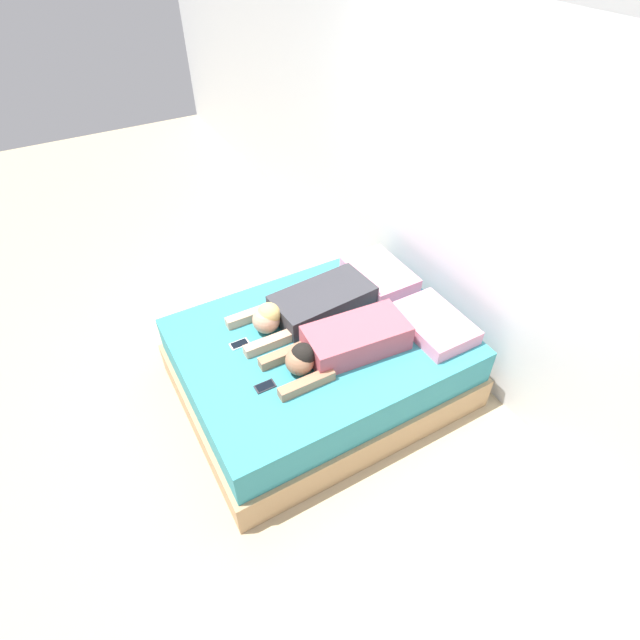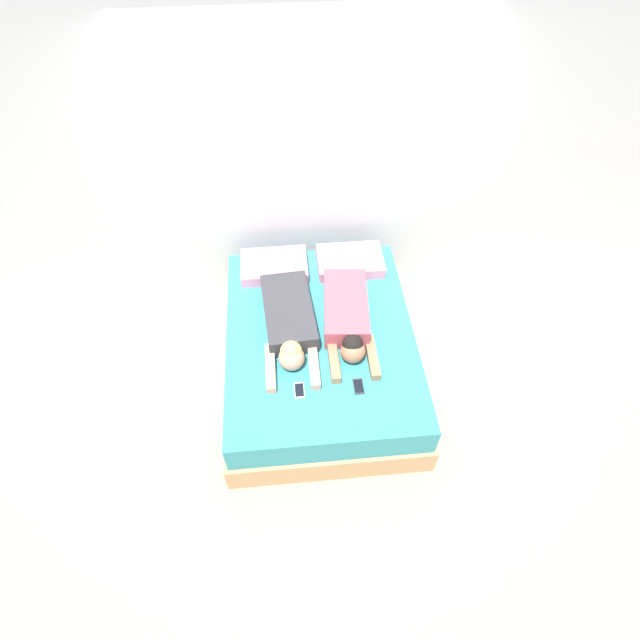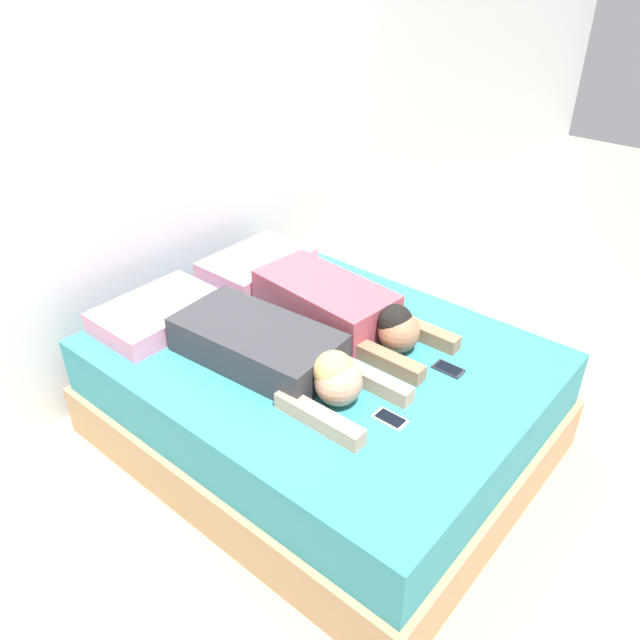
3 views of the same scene
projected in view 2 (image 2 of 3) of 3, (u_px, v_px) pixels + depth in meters
name	position (u px, v px, depth m)	size (l,w,h in m)	color
ground_plane	(320.00, 371.00, 4.35)	(12.00, 12.00, 0.00)	tan
wall_back	(307.00, 167.00, 4.08)	(12.00, 0.06, 2.60)	silver
bed	(320.00, 353.00, 4.15)	(1.54, 1.97, 0.54)	tan
pillow_head_left	(274.00, 266.00, 4.34)	(0.57, 0.39, 0.10)	pink
pillow_head_right	(350.00, 261.00, 4.38)	(0.57, 0.39, 0.10)	pink
person_left	(289.00, 323.00, 3.88)	(0.43, 1.07, 0.22)	#333338
person_right	(347.00, 318.00, 3.91)	(0.40, 1.00, 0.22)	#B24C59
cell_phone_left	(299.00, 390.00, 3.58)	(0.07, 0.13, 0.01)	silver
cell_phone_right	(358.00, 386.00, 3.61)	(0.07, 0.13, 0.01)	#2D2D33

